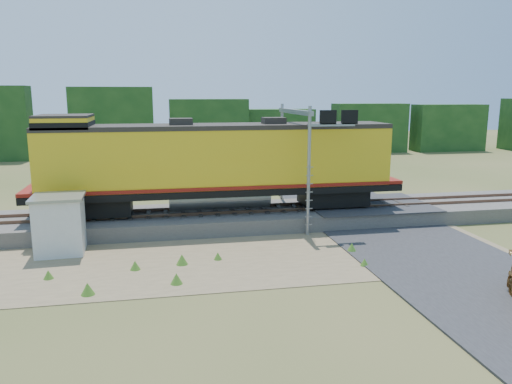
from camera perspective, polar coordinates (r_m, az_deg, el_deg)
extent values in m
plane|color=#475123|center=(22.15, 1.89, -7.57)|extent=(140.00, 140.00, 0.00)
cube|color=slate|center=(27.69, -0.88, -2.88)|extent=(70.00, 5.00, 0.80)
cube|color=brown|center=(26.88, -0.61, -2.25)|extent=(70.00, 0.10, 0.16)
cube|color=brown|center=(28.26, -1.14, -1.58)|extent=(70.00, 0.10, 0.16)
cube|color=#8C7754|center=(22.28, -3.46, -7.43)|extent=(26.00, 8.00, 0.03)
cube|color=#38383A|center=(29.60, 12.58, -1.37)|extent=(7.00, 5.20, 0.06)
cube|color=#38383A|center=(44.60, 4.35, 1.99)|extent=(7.00, 24.00, 0.08)
cube|color=#173B15|center=(58.76, -6.45, 7.30)|extent=(36.00, 3.00, 6.50)
cube|color=#173B15|center=(73.71, 26.54, 6.78)|extent=(50.00, 3.00, 6.00)
cube|color=black|center=(27.25, -17.77, -1.47)|extent=(3.58, 2.29, 0.89)
cube|color=black|center=(28.71, 8.76, -0.44)|extent=(3.58, 2.29, 0.89)
cube|color=black|center=(27.11, -4.17, 0.33)|extent=(19.88, 2.98, 0.36)
cylinder|color=gray|center=(27.20, -4.16, -0.66)|extent=(5.47, 1.19, 1.19)
cube|color=gold|center=(26.84, -4.22, 3.94)|extent=(18.39, 2.88, 3.08)
cube|color=maroon|center=(27.05, -4.18, 0.95)|extent=(19.88, 3.03, 0.18)
cube|color=#28231E|center=(26.69, -4.27, 7.48)|extent=(18.39, 2.93, 0.24)
cube|color=gold|center=(26.88, -21.06, 7.29)|extent=(2.58, 2.88, 0.70)
cube|color=#28231E|center=(26.86, -21.12, 8.11)|extent=(2.58, 2.93, 0.12)
cube|color=black|center=(26.88, -21.05, 7.18)|extent=(2.63, 2.93, 0.35)
cube|color=maroon|center=(27.39, -23.81, 2.43)|extent=(0.10, 1.99, 1.19)
cube|color=#28231E|center=(26.51, -8.59, 7.85)|extent=(1.19, 0.99, 0.45)
cube|color=#28231E|center=(27.19, 2.03, 8.05)|extent=(1.19, 0.99, 0.45)
cube|color=silver|center=(24.19, -21.51, -3.60)|extent=(2.14, 2.14, 2.55)
cube|color=gray|center=(23.90, -21.73, -0.52)|extent=(2.36, 2.36, 0.12)
cylinder|color=gray|center=(25.04, 6.04, 2.27)|extent=(0.17, 0.17, 6.54)
cylinder|color=gray|center=(30.38, 2.95, 3.87)|extent=(0.17, 0.17, 6.54)
cube|color=gray|center=(27.45, 4.44, 9.15)|extent=(0.23, 6.20, 0.23)
cube|color=gray|center=(25.14, 8.62, 7.60)|extent=(2.43, 0.14, 0.14)
cube|color=black|center=(25.06, 8.23, 8.45)|extent=(0.84, 0.14, 0.70)
cube|color=black|center=(25.45, 10.64, 8.42)|extent=(0.84, 0.14, 0.70)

